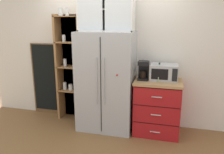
{
  "coord_description": "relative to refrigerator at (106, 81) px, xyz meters",
  "views": [
    {
      "loc": [
        1.03,
        -3.54,
        1.87
      ],
      "look_at": [
        0.1,
        0.03,
        0.94
      ],
      "focal_mm": 35.64,
      "sensor_mm": 36.0,
      "label": 1
    }
  ],
  "objects": [
    {
      "name": "mug_sage",
      "position": [
        0.89,
        -0.05,
        0.11
      ],
      "size": [
        0.11,
        0.08,
        0.08
      ],
      "color": "#8CA37F",
      "rests_on": "counter_cabinet"
    },
    {
      "name": "pantry_shelf_column",
      "position": [
        -0.77,
        0.26,
        0.19
      ],
      "size": [
        0.54,
        0.3,
        2.1
      ],
      "color": "brown",
      "rests_on": "ground"
    },
    {
      "name": "upper_cabinet",
      "position": [
        -0.0,
        0.05,
        1.19
      ],
      "size": [
        0.91,
        0.32,
        0.69
      ],
      "color": "silver",
      "rests_on": "refrigerator"
    },
    {
      "name": "bottle_green",
      "position": [
        0.88,
        0.04,
        0.2
      ],
      "size": [
        0.07,
        0.07,
        0.29
      ],
      "color": "#285B33",
      "rests_on": "counter_cabinet"
    },
    {
      "name": "counter_cabinet",
      "position": [
        0.88,
        0.03,
        -0.39
      ],
      "size": [
        0.77,
        0.62,
        0.92
      ],
      "color": "#A8161C",
      "rests_on": "ground"
    },
    {
      "name": "microwave",
      "position": [
        0.96,
        0.08,
        0.2
      ],
      "size": [
        0.44,
        0.33,
        0.26
      ],
      "color": "#ADAFB5",
      "rests_on": "counter_cabinet"
    },
    {
      "name": "refrigerator",
      "position": [
        0.0,
        0.0,
        0.0
      ],
      "size": [
        0.95,
        0.67,
        1.7
      ],
      "color": "#ADAFB5",
      "rests_on": "ground"
    },
    {
      "name": "wall_back_cream",
      "position": [
        -0.0,
        0.37,
        0.42
      ],
      "size": [
        5.11,
        0.1,
        2.55
      ],
      "primitive_type": "cube",
      "color": "silver",
      "rests_on": "ground"
    },
    {
      "name": "chalkboard_menu",
      "position": [
        -1.35,
        0.3,
        -0.12
      ],
      "size": [
        0.6,
        0.04,
        1.44
      ],
      "color": "brown",
      "rests_on": "ground"
    },
    {
      "name": "ground_plane",
      "position": [
        -0.0,
        -0.03,
        -0.85
      ],
      "size": [
        10.82,
        10.82,
        0.0
      ],
      "primitive_type": "plane",
      "color": "brown"
    },
    {
      "name": "coffee_maker",
      "position": [
        0.63,
        0.03,
        0.23
      ],
      "size": [
        0.17,
        0.2,
        0.31
      ],
      "color": "black",
      "rests_on": "counter_cabinet"
    }
  ]
}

